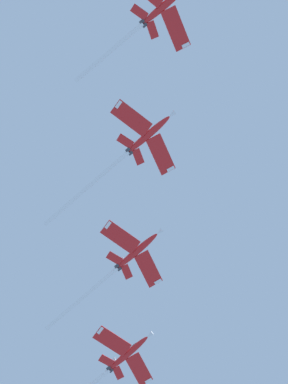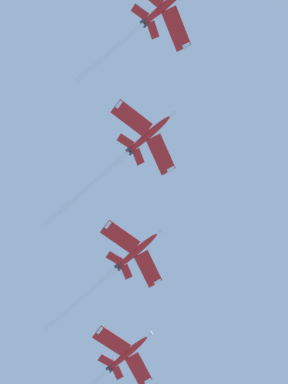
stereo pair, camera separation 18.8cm
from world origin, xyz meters
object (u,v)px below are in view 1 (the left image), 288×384
at_px(jet_fourth, 110,369).
at_px(jet_lead, 148,19).
at_px(jet_second, 129,151).
at_px(jet_third, 122,264).

bearing_deg(jet_fourth, jet_lead, -115.07).
bearing_deg(jet_lead, jet_second, 67.01).
distance_m(jet_lead, jet_third, 54.47).
bearing_deg(jet_second, jet_fourth, 63.83).
bearing_deg(jet_lead, jet_third, 64.87).
height_order(jet_lead, jet_second, jet_lead).
relative_size(jet_lead, jet_third, 0.91).
distance_m(jet_lead, jet_second, 28.22).
relative_size(jet_lead, jet_second, 0.85).
xyz_separation_m(jet_lead, jet_second, (10.68, 25.18, -6.93)).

